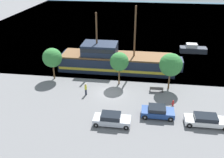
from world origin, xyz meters
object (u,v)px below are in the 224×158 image
Objects in this scene: pirate_ship at (115,60)px; parked_car_curb_mid at (206,120)px; parked_car_curb_rear at (158,112)px; pedestrian_walking_near at (86,89)px; fire_hydrant at (173,103)px; parked_car_curb_front at (112,119)px; bench_promenade_east at (156,89)px; moored_boat_dockside at (193,49)px.

parked_car_curb_mid is at bearing -49.02° from pirate_ship.
pedestrian_walking_near is (-9.89, 4.00, 0.22)m from parked_car_curb_rear.
parked_car_curb_rear is 3.52m from fire_hydrant.
pirate_ship is at bearing 95.87° from parked_car_curb_front.
parked_car_curb_front reaches higher than parked_car_curb_mid.
pirate_ship reaches higher than fire_hydrant.
pirate_ship is 13.96m from fire_hydrant.
bench_promenade_east is 1.07× the size of pedestrian_walking_near.
parked_car_curb_front is at bearing -156.22° from parked_car_curb_rear.
moored_boat_dockside is at bearing 85.09° from parked_car_curb_mid.
parked_car_curb_front is 5.65× the size of fire_hydrant.
parked_car_curb_mid is at bearing -17.87° from pedestrian_walking_near.
parked_car_curb_front is (-13.00, -26.46, -0.01)m from moored_boat_dockside.
parked_car_curb_mid is 2.57× the size of bench_promenade_east.
parked_car_curb_mid is 16.21m from pedestrian_walking_near.
parked_car_curb_mid is 5.11m from fire_hydrant.
moored_boat_dockside is 26.72m from pedestrian_walking_near.
pirate_ship reaches higher than parked_car_curb_front.
pirate_ship is 4.19× the size of parked_car_curb_mid.
parked_car_curb_mid is 2.76× the size of pedestrian_walking_near.
bench_promenade_east is at bearing 89.87° from parked_car_curb_rear.
pirate_ship reaches higher than pedestrian_walking_near.
parked_car_curb_rear is (6.93, -13.38, -0.99)m from pirate_ship.
parked_car_curb_front is at bearing -145.20° from fire_hydrant.
bench_promenade_east is at bearing 127.57° from parked_car_curb_mid.
pedestrian_walking_near reaches higher than fire_hydrant.
bench_promenade_east is at bearing 12.59° from pedestrian_walking_near.
moored_boat_dockside reaches higher than parked_car_curb_mid.
fire_hydrant is 0.43× the size of pedestrian_walking_near.
parked_car_curb_front is 2.26× the size of bench_promenade_east.
pedestrian_walking_near is at bearing -107.52° from pirate_ship.
parked_car_curb_front is 5.80m from parked_car_curb_rear.
pedestrian_walking_near is (-9.90, -2.21, 0.47)m from bench_promenade_east.
parked_car_curb_rear is 2.07× the size of bench_promenade_east.
pedestrian_walking_near reaches higher than parked_car_curb_rear.
moored_boat_dockside is (14.62, 10.74, -0.99)m from pirate_ship.
parked_car_curb_front is at bearing -116.17° from moored_boat_dockside.
pedestrian_walking_near reaches higher than parked_car_curb_mid.
pedestrian_walking_near is (-2.96, -9.38, -0.77)m from pirate_ship.
parked_car_curb_mid is 6.45× the size of fire_hydrant.
pedestrian_walking_near reaches higher than parked_car_curb_front.
pirate_ship is at bearing -143.69° from moored_boat_dockside.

